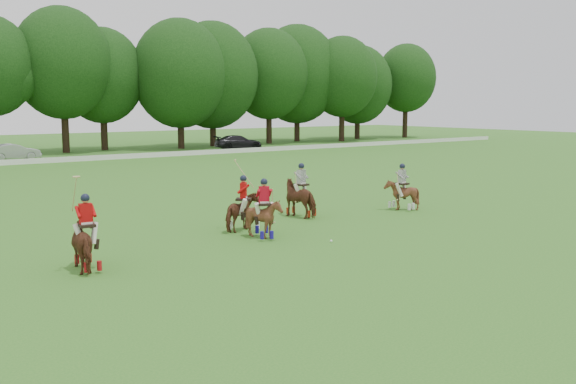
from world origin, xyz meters
TOP-DOWN VIEW (x-y plane):
  - ground at (0.00, 0.00)m, footprint 180.00×180.00m
  - boundary_rail at (0.00, 38.00)m, footprint 120.00×0.10m
  - car_mid at (0.36, 42.50)m, footprint 4.35×1.72m
  - car_right at (23.13, 42.50)m, footprint 5.44×3.23m
  - polo_red_a at (-7.08, 2.38)m, footprint 1.16×1.90m
  - polo_red_b at (-0.29, 4.52)m, footprint 1.84×1.87m
  - polo_red_c at (-0.38, 3.00)m, footprint 1.61×1.69m
  - polo_stripe_a at (3.41, 5.73)m, footprint 1.27×2.06m
  - polo_stripe_b at (8.17, 4.38)m, footprint 1.38×1.49m
  - polo_ball at (1.13, 1.01)m, footprint 0.09×0.09m

SIDE VIEW (x-z plane):
  - ground at x=0.00m, z-range 0.00..0.00m
  - polo_ball at x=1.13m, z-range 0.00..0.09m
  - boundary_rail at x=0.00m, z-range 0.00..0.44m
  - car_mid at x=0.36m, z-range 0.00..1.41m
  - car_right at x=23.13m, z-range 0.00..1.48m
  - polo_stripe_b at x=8.17m, z-range -0.32..1.82m
  - polo_red_b at x=-0.29m, z-range -0.59..2.10m
  - polo_red_c at x=-0.38m, z-range -0.32..1.86m
  - polo_red_a at x=-7.08m, z-range -0.59..2.21m
  - polo_stripe_a at x=3.41m, z-range -0.32..2.00m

